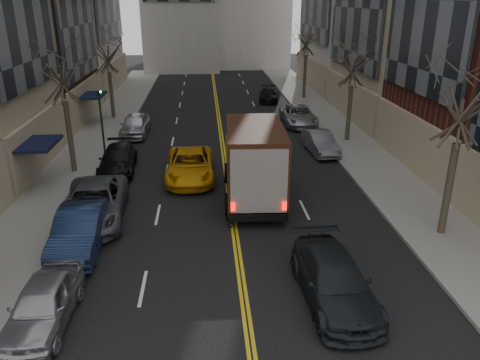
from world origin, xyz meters
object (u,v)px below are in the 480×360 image
(observer_sedan, at_px, (334,280))
(taxi, at_px, (190,165))
(ups_truck, at_px, (254,162))
(pedestrian, at_px, (231,210))

(observer_sedan, bearing_deg, taxi, 110.46)
(ups_truck, xyz_separation_m, pedestrian, (-1.32, -3.00, -1.17))
(ups_truck, height_order, pedestrian, ups_truck)
(ups_truck, xyz_separation_m, taxi, (-3.25, 3.07, -1.18))
(ups_truck, height_order, taxi, ups_truck)
(observer_sedan, xyz_separation_m, pedestrian, (-3.11, 5.73, 0.03))
(observer_sedan, height_order, taxi, taxi)
(ups_truck, distance_m, taxi, 4.63)
(taxi, height_order, pedestrian, pedestrian)
(taxi, xyz_separation_m, pedestrian, (1.93, -6.07, 0.01))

